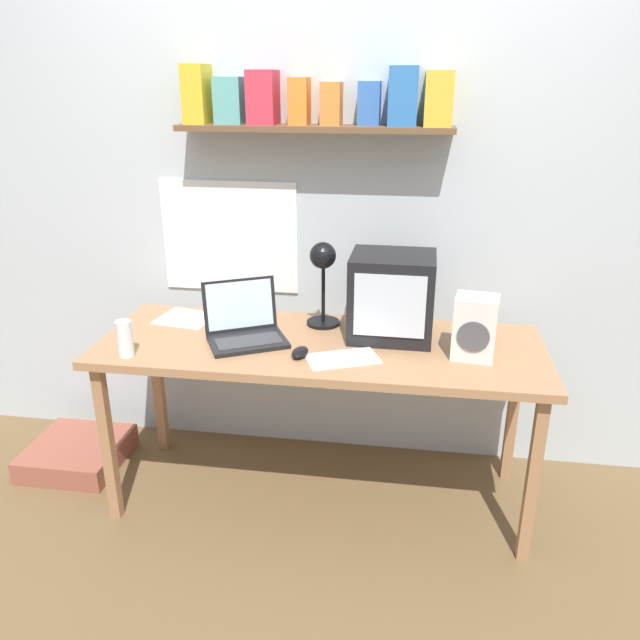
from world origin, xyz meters
TOP-DOWN VIEW (x-y plane):
  - ground_plane at (0.00, 0.00)m, footprint 12.00×12.00m
  - back_wall at (-0.00, 0.47)m, footprint 5.60×0.24m
  - corner_desk at (0.00, 0.00)m, footprint 1.83×0.67m
  - crt_monitor at (0.28, 0.12)m, footprint 0.35×0.31m
  - laptop at (-0.32, -0.00)m, footprint 0.40×0.38m
  - desk_lamp at (-0.01, 0.16)m, footprint 0.15×0.20m
  - juice_glass at (-0.73, -0.24)m, footprint 0.06×0.06m
  - space_heater at (0.61, -0.05)m, footprint 0.18×0.16m
  - computer_mouse at (-0.06, -0.15)m, footprint 0.07×0.11m
  - loose_paper_near_laptop at (-0.64, 0.18)m, footprint 0.27×0.25m
  - printed_handout at (0.11, -0.15)m, footprint 0.31×0.25m
  - floor_cushion at (-1.22, 0.07)m, footprint 0.44×0.44m

SIDE VIEW (x-z plane):
  - ground_plane at x=0.00m, z-range 0.00..0.00m
  - floor_cushion at x=-1.22m, z-range 0.00..0.11m
  - corner_desk at x=0.00m, z-range 0.32..1.08m
  - loose_paper_near_laptop at x=-0.64m, z-range 0.76..0.76m
  - printed_handout at x=0.11m, z-range 0.76..0.76m
  - computer_mouse at x=-0.06m, z-range 0.76..0.79m
  - laptop at x=-0.32m, z-range 0.70..0.94m
  - juice_glass at x=-0.73m, z-range 0.75..0.90m
  - space_heater at x=0.61m, z-range 0.76..1.01m
  - crt_monitor at x=0.28m, z-range 0.76..1.11m
  - desk_lamp at x=-0.01m, z-range 0.83..1.22m
  - back_wall at x=0.00m, z-range 0.01..2.61m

